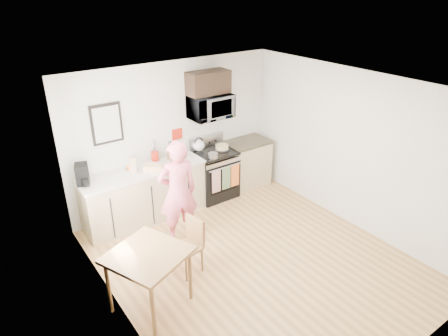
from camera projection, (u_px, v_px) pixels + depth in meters
floor at (254, 260)px, 5.99m from camera, size 4.60×4.60×0.00m
back_wall at (174, 135)px, 7.12m from camera, size 4.00×0.04×2.60m
front_wall at (414, 275)px, 3.74m from camera, size 4.00×0.04×2.60m
left_wall at (117, 232)px, 4.38m from camera, size 0.04×4.60×2.60m
right_wall at (352, 150)px, 6.48m from camera, size 0.04×4.60×2.60m
ceiling at (261, 89)px, 4.87m from camera, size 4.00×4.60×0.04m
window at (92, 184)px, 4.88m from camera, size 0.06×1.40×1.50m
cabinet_left at (145, 196)px, 6.84m from camera, size 2.10×0.60×0.90m
countertop_left at (142, 171)px, 6.64m from camera, size 2.14×0.64×0.04m
cabinet_right at (246, 164)px, 8.02m from camera, size 0.84×0.60×0.90m
countertop_right at (247, 142)px, 7.81m from camera, size 0.88×0.64×0.04m
range at (214, 175)px, 7.58m from camera, size 0.76×0.70×1.16m
microwave at (210, 107)px, 7.09m from camera, size 0.76×0.51×0.42m
upper_cabinet at (208, 83)px, 6.94m from camera, size 0.76×0.35×0.40m
wall_art at (107, 124)px, 6.28m from camera, size 0.50×0.04×0.65m
wall_trivet at (177, 134)px, 7.13m from camera, size 0.20×0.02×0.20m
person at (178, 192)px, 6.12m from camera, size 0.69×0.52×1.70m
dining_table at (148, 260)px, 4.86m from camera, size 0.98×0.98×0.81m
chair at (193, 237)px, 5.60m from camera, size 0.45×0.41×0.83m
knife_block at (172, 153)px, 6.97m from camera, size 0.11×0.15×0.23m
utensil_crock at (155, 152)px, 6.91m from camera, size 0.13×0.13×0.39m
fruit_bowl at (131, 169)px, 6.59m from camera, size 0.26×0.26×0.10m
milk_carton at (132, 165)px, 6.49m from camera, size 0.11×0.11×0.26m
coffee_maker at (82, 175)px, 6.11m from camera, size 0.25×0.30×0.33m
bread_bag at (153, 168)px, 6.56m from camera, size 0.34×0.30×0.11m
cake at (222, 147)px, 7.44m from camera, size 0.29×0.29×0.10m
kettle at (199, 145)px, 7.36m from camera, size 0.21×0.21×0.26m
pot at (213, 156)px, 7.10m from camera, size 0.17×0.29×0.09m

